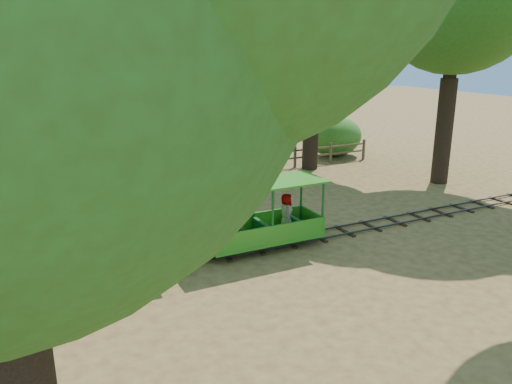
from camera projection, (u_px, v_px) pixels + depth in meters
name	position (u px, v px, depth m)	size (l,w,h in m)	color
ground	(288.00, 243.00, 14.39)	(90.00, 90.00, 0.00)	#9F7D44
track	(288.00, 241.00, 14.37)	(22.00, 1.00, 0.10)	#3F3D3A
carriage_front	(115.00, 246.00, 12.07)	(3.48, 1.42, 1.81)	#358D1E
carriage_rear	(258.00, 222.00, 13.77)	(3.48, 1.42, 1.81)	#358D1E
oak_ne	(313.00, 10.00, 21.29)	(7.40, 6.51, 9.62)	#2D2116
fence	(193.00, 166.00, 21.10)	(18.10, 0.10, 1.00)	brown
shrub_west	(2.00, 171.00, 19.04)	(2.49, 1.92, 1.72)	#2D6B1E
shrub_mid_w	(129.00, 158.00, 21.10)	(2.63, 2.02, 1.82)	#2D6B1E
shrub_mid_e	(246.00, 152.00, 23.52)	(1.95, 1.50, 1.35)	#2D6B1E
shrub_east	(335.00, 136.00, 25.58)	(2.94, 2.26, 2.03)	#2D6B1E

